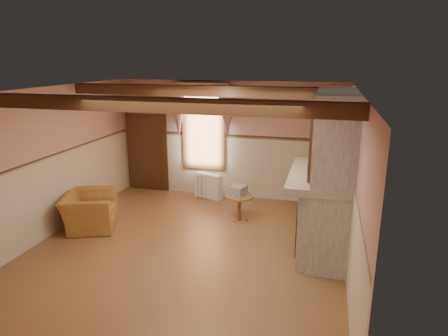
% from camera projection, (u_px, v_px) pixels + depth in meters
% --- Properties ---
extents(floor, '(5.50, 6.00, 0.01)m').
position_uv_depth(floor, '(187.00, 248.00, 7.16)').
color(floor, brown).
rests_on(floor, ground).
extents(ceiling, '(5.50, 6.00, 0.01)m').
position_uv_depth(ceiling, '(183.00, 90.00, 6.42)').
color(ceiling, silver).
rests_on(ceiling, wall_back).
extents(wall_back, '(5.50, 0.02, 2.80)m').
position_uv_depth(wall_back, '(228.00, 140.00, 9.59)').
color(wall_back, tan).
rests_on(wall_back, floor).
extents(wall_front, '(5.50, 0.02, 2.80)m').
position_uv_depth(wall_front, '(82.00, 255.00, 3.99)').
color(wall_front, tan).
rests_on(wall_front, floor).
extents(wall_left, '(0.02, 6.00, 2.80)m').
position_uv_depth(wall_left, '(46.00, 163.00, 7.46)').
color(wall_left, tan).
rests_on(wall_left, floor).
extents(wall_right, '(0.02, 6.00, 2.80)m').
position_uv_depth(wall_right, '(354.00, 186.00, 6.12)').
color(wall_right, tan).
rests_on(wall_right, floor).
extents(wainscot, '(5.50, 6.00, 1.50)m').
position_uv_depth(wainscot, '(186.00, 209.00, 6.96)').
color(wainscot, '#C2B39C').
rests_on(wainscot, floor).
extents(chair_rail, '(5.50, 6.00, 0.08)m').
position_uv_depth(chair_rail, '(185.00, 168.00, 6.76)').
color(chair_rail, black).
rests_on(chair_rail, wainscot).
extents(firebox, '(0.20, 0.95, 0.90)m').
position_uv_depth(firebox, '(304.00, 224.00, 7.12)').
color(firebox, black).
rests_on(firebox, floor).
extents(armchair, '(1.30, 1.37, 0.71)m').
position_uv_depth(armchair, '(89.00, 211.00, 7.97)').
color(armchair, '#9E662D').
rests_on(armchair, floor).
extents(side_table, '(0.59, 0.59, 0.55)m').
position_uv_depth(side_table, '(239.00, 208.00, 8.34)').
color(side_table, brown).
rests_on(side_table, floor).
extents(book_stack, '(0.35, 0.39, 0.20)m').
position_uv_depth(book_stack, '(239.00, 190.00, 8.27)').
color(book_stack, '#B7AD8C').
rests_on(book_stack, side_table).
extents(radiator, '(0.72, 0.41, 0.60)m').
position_uv_depth(radiator, '(208.00, 186.00, 9.70)').
color(radiator, white).
rests_on(radiator, floor).
extents(bowl, '(0.36, 0.36, 0.09)m').
position_uv_depth(bowl, '(321.00, 168.00, 6.89)').
color(bowl, brown).
rests_on(bowl, mantel).
extents(mantel_clock, '(0.14, 0.24, 0.20)m').
position_uv_depth(mantel_clock, '(322.00, 159.00, 7.26)').
color(mantel_clock, black).
rests_on(mantel_clock, mantel).
extents(oil_lamp, '(0.11, 0.11, 0.28)m').
position_uv_depth(oil_lamp, '(323.00, 156.00, 7.37)').
color(oil_lamp, gold).
rests_on(oil_lamp, mantel).
extents(candle_red, '(0.06, 0.06, 0.16)m').
position_uv_depth(candle_red, '(321.00, 175.00, 6.36)').
color(candle_red, maroon).
rests_on(candle_red, mantel).
extents(jar_yellow, '(0.06, 0.06, 0.12)m').
position_uv_depth(jar_yellow, '(321.00, 174.00, 6.47)').
color(jar_yellow, gold).
rests_on(jar_yellow, mantel).
extents(fireplace, '(0.85, 2.00, 2.80)m').
position_uv_depth(fireplace, '(332.00, 174.00, 6.76)').
color(fireplace, gray).
rests_on(fireplace, floor).
extents(mantel, '(1.05, 2.05, 0.12)m').
position_uv_depth(mantel, '(321.00, 176.00, 6.81)').
color(mantel, gray).
rests_on(mantel, fireplace).
extents(overmantel_mirror, '(0.06, 1.44, 1.04)m').
position_uv_depth(overmantel_mirror, '(312.00, 140.00, 6.70)').
color(overmantel_mirror, silver).
rests_on(overmantel_mirror, fireplace).
extents(door, '(1.10, 0.10, 2.10)m').
position_uv_depth(door, '(147.00, 150.00, 10.13)').
color(door, black).
rests_on(door, floor).
extents(window, '(1.06, 0.08, 2.02)m').
position_uv_depth(window, '(203.00, 129.00, 9.64)').
color(window, white).
rests_on(window, wall_back).
extents(window_drapes, '(1.30, 0.14, 1.40)m').
position_uv_depth(window_drapes, '(202.00, 104.00, 9.39)').
color(window_drapes, gray).
rests_on(window_drapes, wall_back).
extents(ceiling_beam_front, '(5.50, 0.18, 0.20)m').
position_uv_depth(ceiling_beam_front, '(152.00, 105.00, 5.32)').
color(ceiling_beam_front, black).
rests_on(ceiling_beam_front, ceiling).
extents(ceiling_beam_back, '(5.50, 0.18, 0.20)m').
position_uv_depth(ceiling_beam_back, '(205.00, 91.00, 7.56)').
color(ceiling_beam_back, black).
rests_on(ceiling_beam_back, ceiling).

